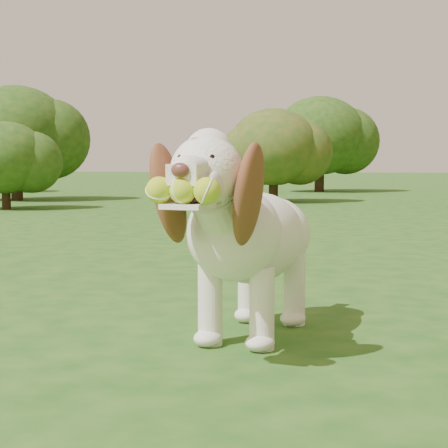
# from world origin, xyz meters

# --- Properties ---
(ground) EXTENTS (80.00, 80.00, 0.00)m
(ground) POSITION_xyz_m (0.00, 0.00, 0.00)
(ground) COLOR #1B4D16
(ground) RESTS_ON ground
(dog) EXTENTS (0.54, 1.21, 0.78)m
(dog) POSITION_xyz_m (0.04, -0.59, 0.42)
(dog) COLOR white
(dog) RESTS_ON ground
(shrub_a) EXTENTS (1.18, 1.18, 1.22)m
(shrub_a) POSITION_xyz_m (-4.42, 6.35, 0.72)
(shrub_a) COLOR #382314
(shrub_a) RESTS_ON ground
(shrub_b) EXTENTS (1.47, 1.47, 1.52)m
(shrub_b) POSITION_xyz_m (-0.95, 8.77, 0.90)
(shrub_b) COLOR #382314
(shrub_b) RESTS_ON ground
(shrub_i) EXTENTS (1.99, 1.99, 2.07)m
(shrub_i) POSITION_xyz_m (-0.45, 13.04, 1.21)
(shrub_i) COLOR #382314
(shrub_i) RESTS_ON ground
(shrub_e) EXTENTS (1.88, 1.88, 1.95)m
(shrub_e) POSITION_xyz_m (-5.33, 8.56, 1.15)
(shrub_e) COLOR #382314
(shrub_e) RESTS_ON ground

